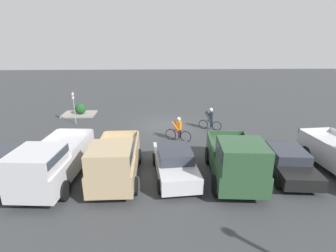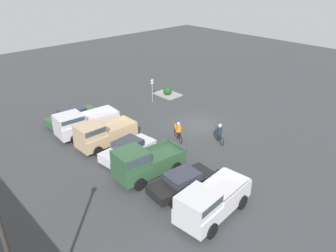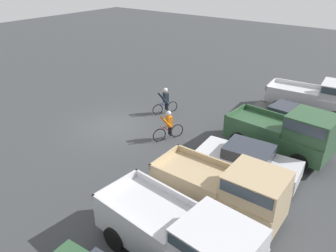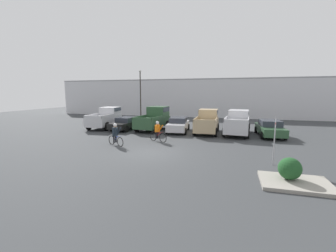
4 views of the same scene
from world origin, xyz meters
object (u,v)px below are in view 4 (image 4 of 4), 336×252
object	(u,v)px
pickup_truck_3	(238,122)
pickup_truck_1	(155,118)
sedan_2	(270,128)
fire_lane_sign	(275,137)
pickup_truck_2	(207,121)
cyclist_1	(115,134)
sedan_0	(127,123)
shrub	(290,169)
sedan_1	(178,125)
cyclist_0	(158,131)
pickup_truck_0	(106,117)
lamppost	(140,90)

from	to	relation	value
pickup_truck_3	pickup_truck_1	bearing A→B (deg)	178.05
sedan_2	fire_lane_sign	bearing A→B (deg)	-97.07
pickup_truck_3	sedan_2	size ratio (longest dim) A/B	1.13
pickup_truck_2	cyclist_1	bearing A→B (deg)	-128.71
sedan_0	pickup_truck_3	size ratio (longest dim) A/B	0.86
pickup_truck_2	shrub	xyz separation A→B (m)	(4.78, -11.59, -0.51)
sedan_0	sedan_1	bearing A→B (deg)	0.97
pickup_truck_3	cyclist_0	xyz separation A→B (m)	(-6.19, -5.23, -0.32)
pickup_truck_1	pickup_truck_2	xyz separation A→B (m)	(5.55, -0.32, -0.10)
pickup_truck_0	shrub	bearing A→B (deg)	-36.27
sedan_1	cyclist_0	bearing A→B (deg)	-96.79
pickup_truck_2	pickup_truck_0	bearing A→B (deg)	179.15
sedan_0	cyclist_1	bearing A→B (deg)	-70.02
sedan_1	cyclist_1	world-z (taller)	cyclist_1
lamppost	cyclist_0	bearing A→B (deg)	-62.78
sedan_0	sedan_2	size ratio (longest dim) A/B	0.97
pickup_truck_2	shrub	world-z (taller)	pickup_truck_2
pickup_truck_1	fire_lane_sign	bearing A→B (deg)	-43.23
pickup_truck_1	pickup_truck_2	size ratio (longest dim) A/B	1.04
sedan_1	lamppost	distance (m)	14.30
shrub	cyclist_0	bearing A→B (deg)	141.89
pickup_truck_0	shrub	distance (m)	19.87
sedan_1	cyclist_0	world-z (taller)	cyclist_0
cyclist_1	fire_lane_sign	bearing A→B (deg)	-9.63
pickup_truck_1	cyclist_1	size ratio (longest dim) A/B	3.02
sedan_0	fire_lane_sign	xyz separation A→B (m)	(12.92, -8.60, 0.88)
pickup_truck_2	fire_lane_sign	size ratio (longest dim) A/B	1.88
pickup_truck_0	cyclist_1	distance (m)	9.24
cyclist_0	lamppost	world-z (taller)	lamppost
sedan_1	pickup_truck_2	bearing A→B (deg)	9.27
fire_lane_sign	shrub	size ratio (longest dim) A/B	2.72
sedan_1	cyclist_0	distance (m)	4.78
sedan_0	shrub	xyz separation A→B (m)	(13.18, -11.03, -0.05)
sedan_1	pickup_truck_2	size ratio (longest dim) A/B	0.92
sedan_1	lamppost	xyz separation A→B (m)	(-8.60, 10.88, 3.51)
pickup_truck_1	cyclist_1	world-z (taller)	pickup_truck_1
pickup_truck_0	sedan_0	world-z (taller)	pickup_truck_0
pickup_truck_2	cyclist_0	xyz separation A→B (m)	(-3.36, -5.20, -0.31)
pickup_truck_1	fire_lane_sign	world-z (taller)	fire_lane_sign
pickup_truck_0	pickup_truck_1	bearing A→B (deg)	1.54
sedan_1	shrub	bearing A→B (deg)	-55.75
sedan_0	pickup_truck_0	bearing A→B (deg)	165.80
pickup_truck_1	cyclist_1	distance (m)	7.72
sedan_0	cyclist_0	distance (m)	6.85
pickup_truck_3	fire_lane_sign	size ratio (longest dim) A/B	2.09
fire_lane_sign	lamppost	distance (m)	25.37
sedan_1	shrub	xyz separation A→B (m)	(7.58, -11.13, -0.10)
pickup_truck_0	sedan_1	xyz separation A→B (m)	(8.44, -0.62, -0.43)
pickup_truck_0	cyclist_1	size ratio (longest dim) A/B	3.10
pickup_truck_3	fire_lane_sign	distance (m)	9.35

